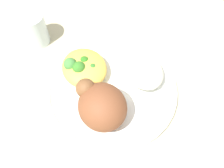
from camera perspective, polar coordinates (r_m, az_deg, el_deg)
ground_plane at (r=0.50m, az=-0.00°, el=-1.64°), size 2.00×2.00×0.00m
plate at (r=0.49m, az=-0.00°, el=-1.12°), size 0.27×0.27×0.02m
roasted_chicken at (r=0.42m, az=-2.59°, el=-5.14°), size 0.10×0.09×0.07m
rice_pile at (r=0.49m, az=7.01°, el=3.75°), size 0.11×0.08×0.04m
mac_cheese_with_broccoli at (r=0.49m, az=-6.85°, el=3.98°), size 0.10×0.09×0.04m
fork at (r=0.44m, az=7.74°, el=-18.81°), size 0.03×0.14×0.01m
water_glass at (r=0.58m, az=-18.19°, el=12.32°), size 0.06×0.06×0.08m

